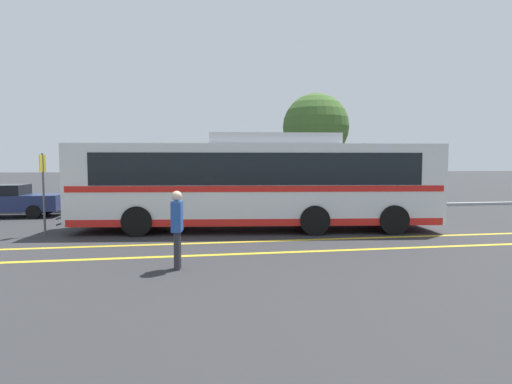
% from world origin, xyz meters
% --- Properties ---
extents(ground_plane, '(220.00, 220.00, 0.00)m').
position_xyz_m(ground_plane, '(0.00, 0.00, 0.00)').
color(ground_plane, '#2D2D30').
extents(lane_strip_0, '(32.76, 0.20, 0.01)m').
position_xyz_m(lane_strip_0, '(0.47, -2.69, 0.00)').
color(lane_strip_0, gold).
rests_on(lane_strip_0, ground_plane).
extents(lane_strip_1, '(32.76, 0.20, 0.01)m').
position_xyz_m(lane_strip_1, '(0.47, -4.31, 0.00)').
color(lane_strip_1, gold).
rests_on(lane_strip_1, ground_plane).
extents(curb_strip, '(40.76, 0.36, 0.15)m').
position_xyz_m(curb_strip, '(0.47, 6.08, 0.07)').
color(curb_strip, '#99999E').
rests_on(curb_strip, ground_plane).
extents(transit_bus, '(13.25, 4.03, 3.43)m').
position_xyz_m(transit_bus, '(0.49, -0.49, 1.75)').
color(transit_bus, silver).
rests_on(transit_bus, ground_plane).
extents(parked_car_0, '(4.85, 1.87, 1.46)m').
position_xyz_m(parked_car_0, '(-10.13, 4.75, 0.74)').
color(parked_car_0, navy).
rests_on(parked_car_0, ground_plane).
extents(parked_car_1, '(4.03, 2.09, 1.38)m').
position_xyz_m(parked_car_1, '(-4.54, 5.14, 0.69)').
color(parked_car_1, black).
rests_on(parked_car_1, ground_plane).
extents(pedestrian_0, '(0.27, 0.44, 1.78)m').
position_xyz_m(pedestrian_0, '(-2.15, -5.58, 1.02)').
color(pedestrian_0, '#2D2D33').
rests_on(pedestrian_0, ground_plane).
extents(bus_stop_sign, '(0.08, 0.40, 2.73)m').
position_xyz_m(bus_stop_sign, '(-6.67, -0.47, 1.71)').
color(bus_stop_sign, '#59595E').
rests_on(bus_stop_sign, ground_plane).
extents(tree_0, '(4.14, 4.14, 6.78)m').
position_xyz_m(tree_0, '(5.94, 9.67, 4.70)').
color(tree_0, '#513823').
rests_on(tree_0, ground_plane).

